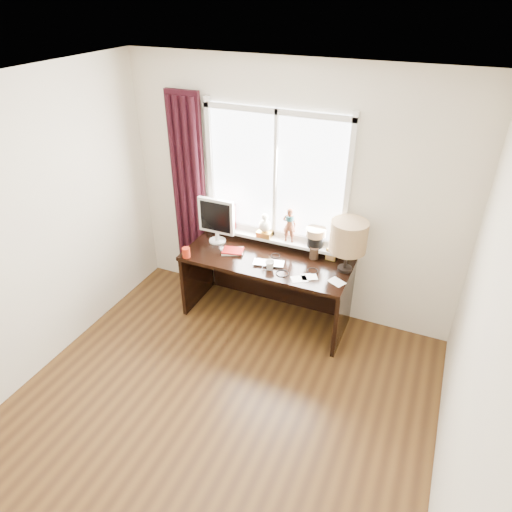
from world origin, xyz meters
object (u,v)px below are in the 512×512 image
at_px(desk, 270,274).
at_px(red_cup, 186,253).
at_px(laptop, 269,263).
at_px(mug, 270,265).
at_px(monitor, 216,218).
at_px(table_lamp, 349,237).

bearing_deg(desk, red_cup, -152.20).
relative_size(laptop, mug, 3.24).
bearing_deg(monitor, desk, -1.57).
relative_size(desk, monitor, 3.47).
bearing_deg(red_cup, desk, 27.80).
distance_m(laptop, red_cup, 0.84).
distance_m(mug, red_cup, 0.87).
bearing_deg(mug, red_cup, -171.48).
distance_m(red_cup, desk, 0.90).
bearing_deg(desk, monitor, 178.43).
distance_m(red_cup, table_lamp, 1.61).
relative_size(mug, desk, 0.06).
xyz_separation_m(laptop, mug, (0.04, -0.07, 0.03)).
height_order(laptop, table_lamp, table_lamp).
bearing_deg(red_cup, mug, 8.52).
bearing_deg(monitor, mug, -21.55).
relative_size(laptop, monitor, 0.62).
relative_size(mug, monitor, 0.19).
height_order(laptop, desk, laptop).
distance_m(mug, desk, 0.41).
xyz_separation_m(laptop, red_cup, (-0.82, -0.20, 0.04)).
distance_m(laptop, monitor, 0.76).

